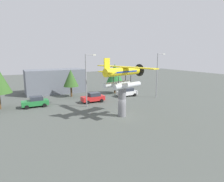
{
  "coord_description": "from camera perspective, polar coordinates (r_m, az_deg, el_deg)",
  "views": [
    {
      "loc": [
        -13.65,
        -22.81,
        8.65
      ],
      "look_at": [
        0.0,
        3.0,
        3.13
      ],
      "focal_mm": 31.25,
      "sensor_mm": 36.0,
      "label": 1
    }
  ],
  "objects": [
    {
      "name": "ground_plane",
      "position": [
        27.95,
        2.9,
        -7.34
      ],
      "size": [
        140.0,
        140.0,
        0.0
      ],
      "primitive_type": "plane",
      "color": "#4C514C"
    },
    {
      "name": "display_pedestal",
      "position": [
        27.38,
        2.94,
        -3.18
      ],
      "size": [
        1.1,
        1.1,
        4.18
      ],
      "primitive_type": "cylinder",
      "color": "slate",
      "rests_on": "ground"
    },
    {
      "name": "floatplane_monument",
      "position": [
        26.82,
        3.21,
        4.69
      ],
      "size": [
        7.18,
        10.32,
        4.0
      ],
      "rotation": [
        0.0,
        0.0,
        0.27
      ],
      "color": "silver",
      "rests_on": "display_pedestal"
    },
    {
      "name": "car_near_green",
      "position": [
        34.83,
        -21.51,
        -2.95
      ],
      "size": [
        4.2,
        2.02,
        1.76
      ],
      "rotation": [
        0.0,
        0.0,
        3.14
      ],
      "color": "#237A38",
      "rests_on": "ground"
    },
    {
      "name": "car_mid_red",
      "position": [
        35.78,
        -5.5,
        -1.89
      ],
      "size": [
        4.2,
        2.02,
        1.76
      ],
      "rotation": [
        0.0,
        0.0,
        3.14
      ],
      "color": "red",
      "rests_on": "ground"
    },
    {
      "name": "car_far_white",
      "position": [
        40.8,
        4.5,
        -0.31
      ],
      "size": [
        4.2,
        2.02,
        1.76
      ],
      "rotation": [
        0.0,
        0.0,
        3.14
      ],
      "color": "white",
      "rests_on": "ground"
    },
    {
      "name": "streetlight_primary",
      "position": [
        32.13,
        -7.3,
        4.08
      ],
      "size": [
        1.84,
        0.28,
        8.69
      ],
      "color": "gray",
      "rests_on": "ground"
    },
    {
      "name": "streetlight_secondary",
      "position": [
        40.24,
        13.25,
        5.32
      ],
      "size": [
        1.84,
        0.28,
        8.85
      ],
      "color": "gray",
      "rests_on": "ground"
    },
    {
      "name": "storefront_building",
      "position": [
        46.11,
        -16.28,
        2.8
      ],
      "size": [
        12.68,
        5.86,
        5.31
      ],
      "primitive_type": "cube",
      "color": "slate",
      "rests_on": "ground"
    },
    {
      "name": "tree_east",
      "position": [
        40.58,
        -11.96,
        3.7
      ],
      "size": [
        3.08,
        3.08,
        5.6
      ],
      "color": "brown",
      "rests_on": "ground"
    },
    {
      "name": "tree_center_back",
      "position": [
        43.19,
        0.83,
        5.03
      ],
      "size": [
        3.95,
        3.95,
        6.59
      ],
      "color": "brown",
      "rests_on": "ground"
    }
  ]
}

